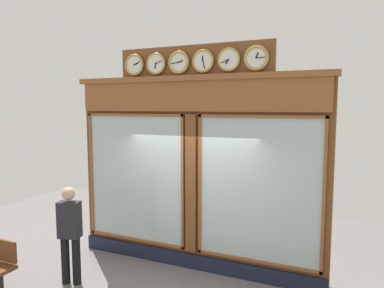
{
  "coord_description": "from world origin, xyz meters",
  "views": [
    {
      "loc": [
        -2.58,
        5.8,
        3.04
      ],
      "look_at": [
        0.0,
        0.0,
        2.36
      ],
      "focal_mm": 32.84,
      "sensor_mm": 36.0,
      "label": 1
    }
  ],
  "objects": [
    {
      "name": "shop_facade",
      "position": [
        -0.0,
        -0.12,
        1.85
      ],
      "size": [
        4.92,
        0.42,
        4.12
      ],
      "color": "brown",
      "rests_on": "ground_plane"
    },
    {
      "name": "pedestrian",
      "position": [
        1.66,
        1.38,
        0.93
      ],
      "size": [
        0.41,
        0.31,
        1.69
      ],
      "color": "black",
      "rests_on": "ground_plane"
    }
  ]
}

